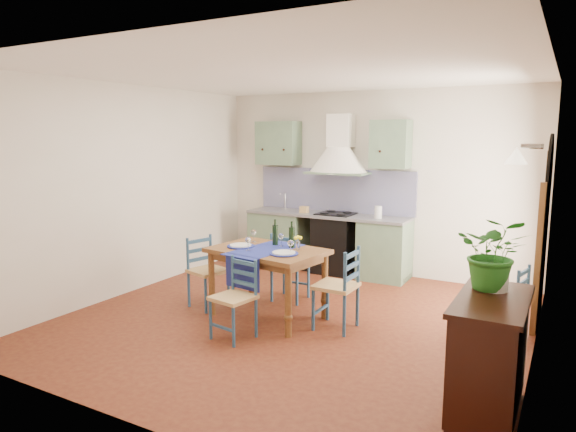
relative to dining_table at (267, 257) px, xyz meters
The scene contains 13 objects.
floor 0.80m from the dining_table, ahead, with size 5.00×5.00×0.00m, color #4C1810.
back_wall 2.37m from the dining_table, 93.43° to the left, with size 5.00×0.96×2.80m.
right_wall 2.91m from the dining_table, ahead, with size 0.26×5.00×2.80m.
left_wall 2.27m from the dining_table, behind, with size 0.04×5.00×2.80m, color silver.
ceiling 2.11m from the dining_table, ahead, with size 5.00×5.00×0.01m, color white.
dining_table is the anchor object (origin of this frame).
chair_near 0.76m from the dining_table, 87.70° to the right, with size 0.46×0.46×0.85m.
chair_far 0.71m from the dining_table, 96.42° to the left, with size 0.44×0.44×0.90m.
chair_left 0.90m from the dining_table, behind, with size 0.50×0.50×0.88m.
chair_right 0.92m from the dining_table, ahead, with size 0.44×0.44×0.92m.
chair_spare 2.66m from the dining_table, 14.73° to the left, with size 0.45×0.45×0.80m.
sideboard 2.80m from the dining_table, 21.92° to the right, with size 0.50×1.05×0.94m.
potted_plant 2.73m from the dining_table, 17.64° to the right, with size 0.53×0.46×0.58m, color #246D1F.
Camera 1 is at (2.71, -5.03, 2.13)m, focal length 32.00 mm.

